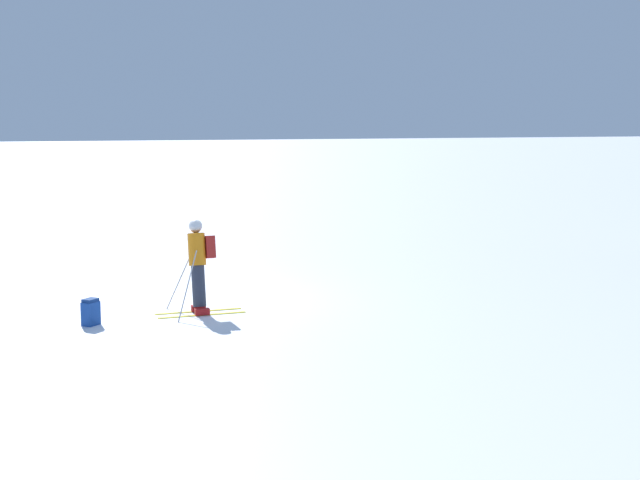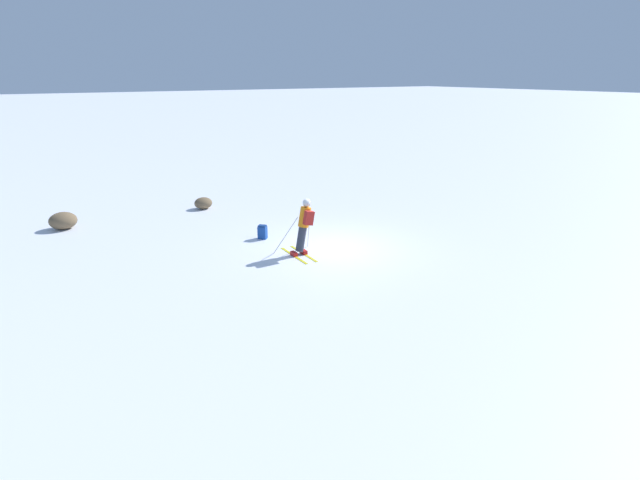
{
  "view_description": "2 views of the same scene",
  "coord_description": "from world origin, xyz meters",
  "px_view_note": "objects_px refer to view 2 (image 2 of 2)",
  "views": [
    {
      "loc": [
        18.12,
        -4.09,
        3.76
      ],
      "look_at": [
        1.73,
        2.37,
        1.39
      ],
      "focal_mm": 50.0,
      "sensor_mm": 36.0,
      "label": 1
    },
    {
      "loc": [
        8.9,
        13.15,
        5.61
      ],
      "look_at": [
        1.44,
        1.46,
        0.94
      ],
      "focal_mm": 28.0,
      "sensor_mm": 36.0,
      "label": 2
    }
  ],
  "objects_px": {
    "skier": "(304,224)",
    "exposed_boulder_0": "(203,203)",
    "spare_backpack": "(263,232)",
    "exposed_boulder_1": "(63,221)"
  },
  "relations": [
    {
      "from": "exposed_boulder_0",
      "to": "exposed_boulder_1",
      "type": "distance_m",
      "value": 5.47
    },
    {
      "from": "exposed_boulder_1",
      "to": "exposed_boulder_0",
      "type": "bearing_deg",
      "value": 179.87
    },
    {
      "from": "skier",
      "to": "exposed_boulder_1",
      "type": "relative_size",
      "value": 1.87
    },
    {
      "from": "skier",
      "to": "spare_backpack",
      "type": "bearing_deg",
      "value": -76.58
    },
    {
      "from": "skier",
      "to": "exposed_boulder_1",
      "type": "distance_m",
      "value": 9.59
    },
    {
      "from": "skier",
      "to": "spare_backpack",
      "type": "height_order",
      "value": "skier"
    },
    {
      "from": "skier",
      "to": "exposed_boulder_0",
      "type": "xyz_separation_m",
      "value": [
        0.76,
        -7.24,
        -0.78
      ]
    },
    {
      "from": "skier",
      "to": "exposed_boulder_0",
      "type": "distance_m",
      "value": 7.32
    },
    {
      "from": "exposed_boulder_1",
      "to": "skier",
      "type": "bearing_deg",
      "value": 130.72
    },
    {
      "from": "spare_backpack",
      "to": "exposed_boulder_1",
      "type": "distance_m",
      "value": 7.72
    }
  ]
}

